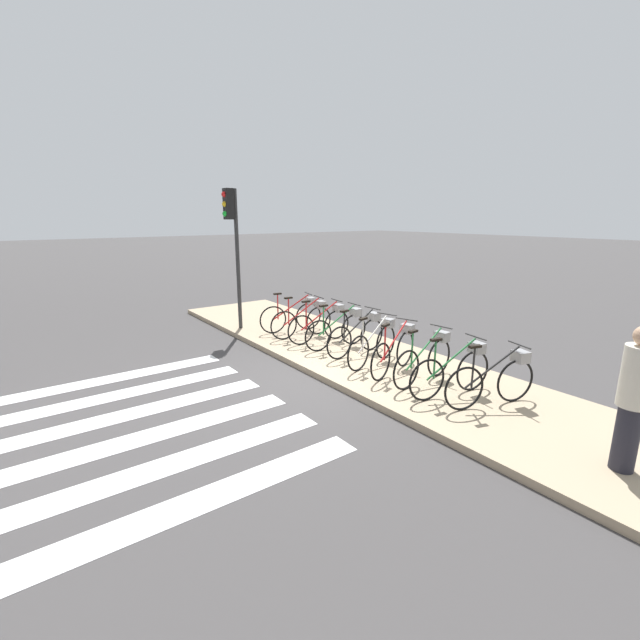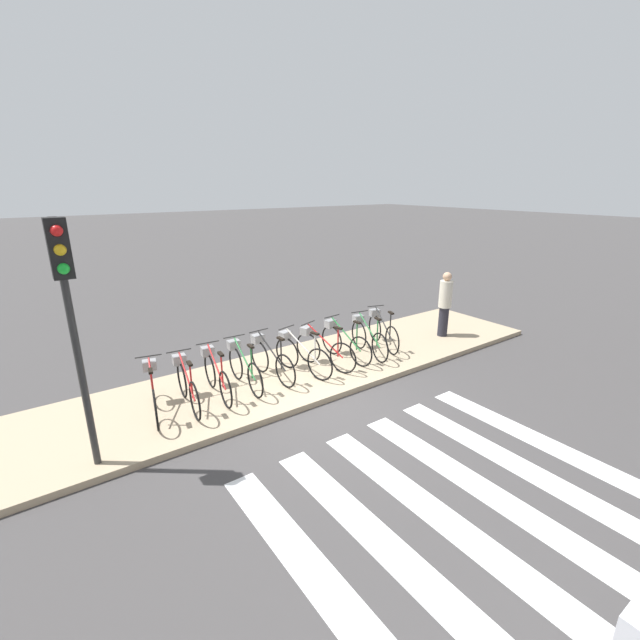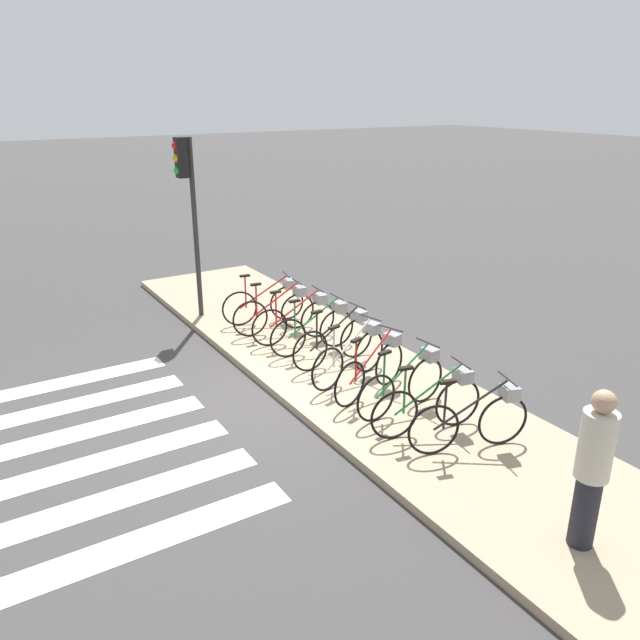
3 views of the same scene
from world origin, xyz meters
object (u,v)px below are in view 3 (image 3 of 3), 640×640
parked_bicycle_1 (279,309)px  parked_bicycle_9 (476,418)px  parked_bicycle_8 (433,401)px  parked_bicycle_7 (406,381)px  parked_bicycle_6 (374,366)px  parked_bicycle_4 (338,338)px  parked_bicycle_0 (268,301)px  parked_bicycle_5 (353,353)px  parked_bicycle_2 (299,318)px  traffic_light (187,191)px  pedestrian (593,466)px  parked_bicycle_3 (317,327)px

parked_bicycle_1 → parked_bicycle_9: 5.06m
parked_bicycle_9 → parked_bicycle_8: bearing=-165.5°
parked_bicycle_7 → parked_bicycle_6: bearing=-173.0°
parked_bicycle_4 → parked_bicycle_7: size_ratio=1.00×
parked_bicycle_0 → parked_bicycle_8: 5.00m
parked_bicycle_5 → parked_bicycle_6: size_ratio=1.01×
parked_bicycle_2 → parked_bicycle_1: bearing=-171.3°
traffic_light → parked_bicycle_8: bearing=9.5°
parked_bicycle_8 → pedestrian: pedestrian is taller
parked_bicycle_9 → parked_bicycle_7: bearing=-176.6°
traffic_light → parked_bicycle_1: bearing=31.4°
parked_bicycle_1 → parked_bicycle_8: 4.42m
parked_bicycle_1 → pedestrian: (6.96, -0.23, 0.48)m
parked_bicycle_4 → traffic_light: traffic_light is taller
parked_bicycle_3 → parked_bicycle_6: 1.87m
parked_bicycle_1 → parked_bicycle_4: size_ratio=1.00×
parked_bicycle_9 → traffic_light: 7.17m
parked_bicycle_5 → traffic_light: 4.81m
parked_bicycle_2 → parked_bicycle_9: bearing=0.8°
parked_bicycle_2 → parked_bicycle_3: (0.60, 0.04, 0.00)m
parked_bicycle_1 → parked_bicycle_3: size_ratio=1.00×
parked_bicycle_0 → parked_bicycle_7: 4.33m
parked_bicycle_2 → parked_bicycle_3: bearing=3.7°
parked_bicycle_4 → parked_bicycle_8: same height
parked_bicycle_3 → traffic_light: 3.78m
traffic_light → parked_bicycle_5: bearing=14.0°
parked_bicycle_1 → parked_bicycle_8: bearing=-0.1°
parked_bicycle_1 → parked_bicycle_7: (3.75, 0.08, 0.00)m
parked_bicycle_2 → parked_bicycle_9: same height
parked_bicycle_3 → parked_bicycle_4: bearing=2.7°
parked_bicycle_7 → parked_bicycle_9: (1.31, 0.08, 0.00)m
parked_bicycle_9 → parked_bicycle_4: bearing=179.9°
parked_bicycle_3 → traffic_light: traffic_light is taller
parked_bicycle_3 → parked_bicycle_4: same height
parked_bicycle_7 → parked_bicycle_9: bearing=3.4°
traffic_light → parked_bicycle_9: bearing=10.0°
parked_bicycle_6 → parked_bicycle_1: bearing=179.9°
parked_bicycle_3 → parked_bicycle_5: 1.29m
parked_bicycle_6 → parked_bicycle_4: bearing=172.4°
traffic_light → parked_bicycle_7: bearing=11.6°
parked_bicycle_4 → parked_bicycle_6: same height
parked_bicycle_2 → pedestrian: bearing=-2.9°
parked_bicycle_6 → parked_bicycle_9: (1.98, 0.16, 0.00)m
parked_bicycle_4 → pedestrian: bearing=-4.3°
parked_bicycle_9 → pedestrian: pedestrian is taller
parked_bicycle_4 → parked_bicycle_8: (2.59, -0.17, 0.00)m
parked_bicycle_8 → parked_bicycle_6: bearing=179.8°
parked_bicycle_3 → parked_bicycle_4: size_ratio=1.00×
parked_bicycle_3 → parked_bicycle_9: bearing=0.4°
parked_bicycle_2 → parked_bicycle_5: same height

